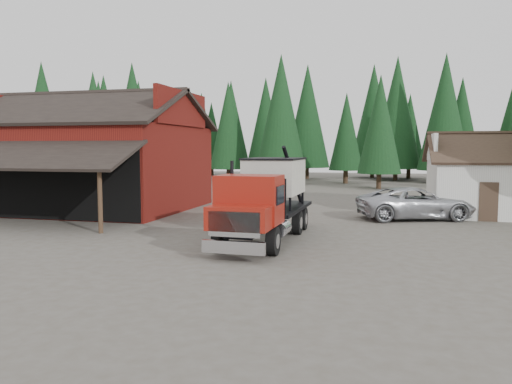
# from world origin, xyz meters

# --- Properties ---
(ground) EXTENTS (120.00, 120.00, 0.00)m
(ground) POSITION_xyz_m (0.00, 0.00, 0.00)
(ground) COLOR #4D473D
(ground) RESTS_ON ground
(red_barn) EXTENTS (12.80, 13.63, 7.18)m
(red_barn) POSITION_xyz_m (-11.00, 9.90, 2.69)
(red_barn) COLOR maroon
(red_barn) RESTS_ON ground
(farmhouse) EXTENTS (8.60, 6.42, 4.65)m
(farmhouse) POSITION_xyz_m (13.00, 13.00, 1.67)
(farmhouse) COLOR silver
(farmhouse) RESTS_ON ground
(conifer_backdrop) EXTENTS (76.00, 16.00, 16.00)m
(conifer_backdrop) POSITION_xyz_m (0.00, 42.00, 0.00)
(conifer_backdrop) COLOR black
(conifer_backdrop) RESTS_ON ground
(near_pine_a) EXTENTS (4.40, 4.40, 11.40)m
(near_pine_a) POSITION_xyz_m (-22.00, 28.00, 6.39)
(near_pine_a) COLOR #382619
(near_pine_a) RESTS_ON ground
(near_pine_b) EXTENTS (3.96, 3.96, 10.40)m
(near_pine_b) POSITION_xyz_m (6.00, 30.00, 5.89)
(near_pine_b) COLOR #382619
(near_pine_b) RESTS_ON ground
(near_pine_d) EXTENTS (5.28, 5.28, 13.40)m
(near_pine_d) POSITION_xyz_m (-4.00, 34.00, 7.39)
(near_pine_d) COLOR #382619
(near_pine_d) RESTS_ON ground
(feed_truck) EXTENTS (2.50, 8.49, 3.81)m
(feed_truck) POSITION_xyz_m (1.76, 2.29, 1.78)
(feed_truck) COLOR black
(feed_truck) RESTS_ON ground
(silver_car) EXTENTS (6.54, 4.49, 1.66)m
(silver_car) POSITION_xyz_m (8.00, 10.00, 0.83)
(silver_car) COLOR #B9BBC2
(silver_car) RESTS_ON ground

